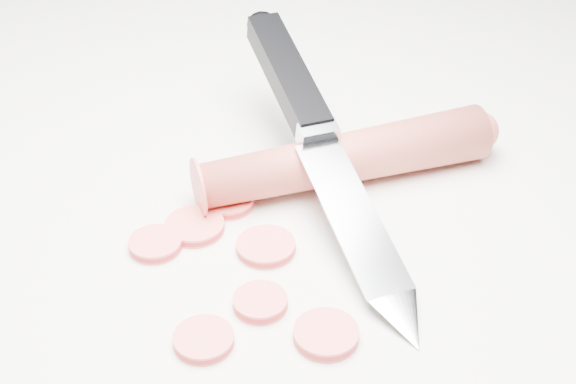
% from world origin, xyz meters
% --- Properties ---
extents(ground, '(2.40, 2.40, 0.00)m').
position_xyz_m(ground, '(0.00, 0.00, 0.00)').
color(ground, silver).
rests_on(ground, ground).
extents(carrot, '(0.17, 0.17, 0.03)m').
position_xyz_m(carrot, '(0.00, 0.07, 0.02)').
color(carrot, '#BA4437').
rests_on(carrot, ground).
extents(carrot_slice_0, '(0.03, 0.03, 0.01)m').
position_xyz_m(carrot_slice_0, '(-0.08, -0.04, 0.00)').
color(carrot_slice_0, '#EA584F').
rests_on(carrot_slice_0, ground).
extents(carrot_slice_1, '(0.04, 0.04, 0.01)m').
position_xyz_m(carrot_slice_1, '(-0.07, -0.02, 0.00)').
color(carrot_slice_1, '#EA584F').
rests_on(carrot_slice_1, ground).
extents(carrot_slice_2, '(0.04, 0.04, 0.01)m').
position_xyz_m(carrot_slice_2, '(-0.02, -0.02, 0.00)').
color(carrot_slice_2, '#EA584F').
rests_on(carrot_slice_2, ground).
extents(carrot_slice_3, '(0.04, 0.04, 0.01)m').
position_xyz_m(carrot_slice_3, '(0.05, -0.07, 0.00)').
color(carrot_slice_3, '#EA584F').
rests_on(carrot_slice_3, ground).
extents(carrot_slice_4, '(0.03, 0.03, 0.01)m').
position_xyz_m(carrot_slice_4, '(0.00, -0.06, 0.00)').
color(carrot_slice_4, '#EA584F').
rests_on(carrot_slice_4, ground).
extents(carrot_slice_5, '(0.03, 0.03, 0.01)m').
position_xyz_m(carrot_slice_5, '(-0.06, 0.01, 0.00)').
color(carrot_slice_5, '#EA584F').
rests_on(carrot_slice_5, ground).
extents(carrot_slice_6, '(0.03, 0.03, 0.01)m').
position_xyz_m(carrot_slice_6, '(-0.01, -0.10, 0.00)').
color(carrot_slice_6, '#EA584F').
rests_on(carrot_slice_6, ground).
extents(kitchen_knife, '(0.23, 0.23, 0.08)m').
position_xyz_m(kitchen_knife, '(-0.00, 0.05, 0.04)').
color(kitchen_knife, '#B4B6BB').
rests_on(kitchen_knife, ground).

